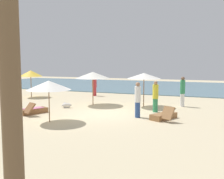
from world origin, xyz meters
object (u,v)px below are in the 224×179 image
Objects in this scene: umbrella_1 at (144,76)px; lounger_1 at (164,116)px; umbrella_0 at (31,73)px; person_2 at (183,91)px; person_0 at (155,96)px; person_4 at (138,99)px; umbrella_3 at (93,75)px; umbrella_2 at (49,85)px; person_3 at (94,86)px; dog at (66,105)px; lounger_0 at (33,111)px.

umbrella_1 is 1.22× the size of lounger_1.
umbrella_0 is 1.13× the size of person_2.
person_0 is 1.86m from person_4.
umbrella_0 reaches higher than person_2.
lounger_1 is at bearing -27.05° from umbrella_3.
umbrella_2 is 9.77m from person_3.
person_4 is at bearing -35.18° from umbrella_3.
person_0 is 5.48m from dog.
person_4 is (3.56, 2.52, -0.81)m from umbrella_2.
umbrella_2 is 1.16× the size of lounger_0.
lounger_1 is 4.25m from person_2.
umbrella_2 is at bearing -76.87° from person_3.
umbrella_0 is 1.21× the size of lounger_0.
person_3 is at bearing 135.88° from lounger_1.
umbrella_3 reaches higher than lounger_0.
person_0 is 1.07× the size of person_3.
umbrella_0 is 1.30× the size of person_3.
person_0 reaches higher than person_3.
dog is (-1.03, -1.62, -1.79)m from umbrella_3.
dog is at bearing 73.38° from lounger_0.
umbrella_0 reaches higher than umbrella_2.
umbrella_1 reaches higher than person_2.
lounger_1 is (6.89, 1.28, -0.01)m from lounger_0.
lounger_1 is at bearing -64.56° from person_0.
umbrella_3 is 4.80m from person_3.
dog is (-5.38, -0.70, -0.73)m from person_0.
person_3 is at bearing 114.47° from umbrella_3.
umbrella_0 reaches higher than umbrella_1.
person_4 is (5.55, 1.21, 0.75)m from lounger_0.
umbrella_1 reaches higher than person_0.
lounger_0 is 9.11m from person_2.
umbrella_1 is at bearing 42.43° from lounger_0.
person_0 is 0.93× the size of person_2.
umbrella_1 is 1.19× the size of lounger_0.
person_2 reaches higher than person_3.
umbrella_0 is 1.19× the size of person_4.
umbrella_3 reaches higher than person_4.
umbrella_3 reaches higher than person_2.
person_3 is at bearing 103.13° from umbrella_2.
umbrella_0 is at bearing 173.97° from umbrella_1.
person_4 is at bearing -106.17° from person_0.
umbrella_3 is 1.26× the size of person_4.
lounger_0 reaches higher than dog.
umbrella_3 is 1.19× the size of person_2.
person_3 is (-1.93, 4.25, -1.14)m from umbrella_3.
dog is (-4.87, 1.08, -0.76)m from person_4.
person_4 is at bearing -23.18° from umbrella_0.
lounger_1 is (1.91, -3.28, -1.78)m from umbrella_1.
umbrella_0 is 5.22m from person_3.
umbrella_0 reaches higher than person_4.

